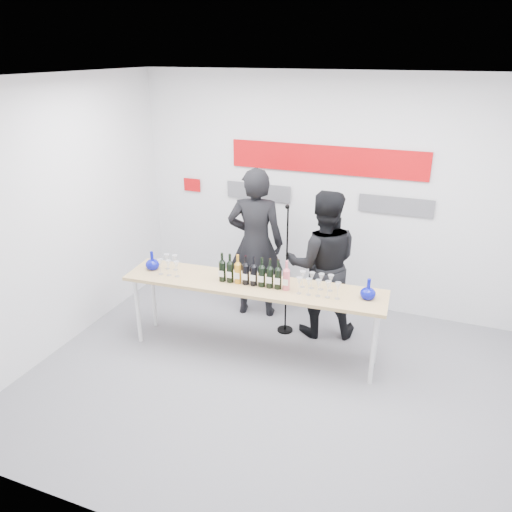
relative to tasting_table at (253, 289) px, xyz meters
The scene contains 12 objects.
ground 0.98m from the tasting_table, 49.08° to the right, with size 5.00×5.00×0.00m, color slate.
back_wall 1.76m from the tasting_table, 76.52° to the left, with size 5.00×0.04×3.00m, color silver.
signage 1.87m from the tasting_table, 78.24° to the left, with size 3.38×0.02×0.79m.
tasting_table is the anchor object (origin of this frame).
wine_bottles 0.23m from the tasting_table, 50.17° to the right, with size 0.80×0.13×0.33m.
decanter_left 1.24m from the tasting_table, behind, with size 0.16×0.16×0.21m, color #080D97, non-canonical shape.
decanter_right 1.24m from the tasting_table, ahead, with size 0.16×0.16×0.21m, color #080D97, non-canonical shape.
glasses_left 1.00m from the tasting_table, behind, with size 0.27×0.23×0.18m.
glasses_right 0.73m from the tasting_table, ahead, with size 0.47×0.24×0.18m.
presenter_left 0.96m from the tasting_table, 109.31° to the left, with size 0.70×0.46×1.93m, color black.
presenter_right 0.93m from the tasting_table, 50.41° to the left, with size 0.87×0.68×1.78m, color black.
mic_stand 0.67m from the tasting_table, 70.29° to the left, with size 0.19×0.19×1.63m.
Camera 1 is at (1.42, -4.10, 3.22)m, focal length 35.00 mm.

